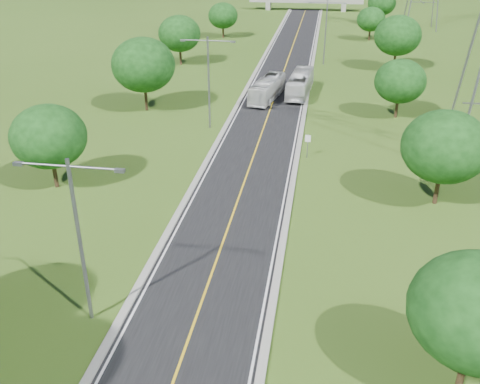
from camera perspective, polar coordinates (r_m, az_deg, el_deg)
The scene contains 21 objects.
ground at distance 73.96m, azimuth 3.87°, elevation 10.49°, with size 260.00×260.00×0.00m, color #325317.
road at distance 79.71m, azimuth 4.30°, elevation 11.68°, with size 8.00×150.00×0.06m, color black.
curb_left at distance 80.15m, azimuth 1.21°, elevation 11.89°, with size 0.50×150.00×0.22m, color gray.
curb_right at distance 79.47m, azimuth 7.42°, elevation 11.55°, with size 0.50×150.00×0.22m, color gray.
speed_limit_sign at distance 52.30m, azimuth 7.24°, elevation 5.28°, with size 0.55×0.09×2.40m.
overpass at distance 152.01m, azimuth 7.05°, elevation 19.58°, with size 30.00×3.00×3.20m.
streetlight_near_left at distance 29.70m, azimuth -16.90°, elevation -3.82°, with size 5.90×0.25×10.00m.
streetlight_mid_left at distance 58.96m, azimuth -3.37°, elevation 12.33°, with size 5.90×0.25×10.00m.
streetlight_far_right at distance 89.97m, azimuth 9.15°, elevation 17.00°, with size 5.90×0.25×10.00m.
tree_lb at distance 47.48m, azimuth -19.73°, elevation 5.59°, with size 6.30×6.30×7.33m.
tree_lc at distance 66.14m, azimuth -10.28°, elevation 13.20°, with size 7.56×7.56×8.79m.
tree_ld at distance 89.31m, azimuth -6.48°, elevation 16.44°, with size 6.72×6.72×7.82m.
tree_le at distance 111.95m, azimuth -1.83°, elevation 18.30°, with size 5.88×5.88×6.84m.
tree_ra at distance 27.18m, azimuth 23.97°, elevation -11.54°, with size 6.30×6.30×7.33m.
tree_rb at distance 44.68m, azimuth 21.00°, elevation 4.53°, with size 6.72×6.72×7.82m.
tree_rc at distance 65.40m, azimuth 16.72°, elevation 11.24°, with size 5.88×5.88×6.84m.
tree_rd at distance 88.75m, azimuth 16.47°, elevation 15.71°, with size 7.14×7.14×8.30m.
tree_re at distance 112.30m, azimuth 13.80°, elevation 17.46°, with size 5.46×5.46×6.35m.
tree_rf at distance 132.26m, azimuth 14.90°, elevation 18.90°, with size 6.30×6.30×7.33m.
bus_outbound at distance 72.94m, azimuth 6.43°, elevation 11.42°, with size 2.49×10.62×2.96m, color silver.
bus_inbound at distance 70.56m, azimuth 2.94°, elevation 10.94°, with size 2.32×9.93×2.77m, color silver.
Camera 1 is at (6.38, -10.81, 20.39)m, focal length 40.00 mm.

